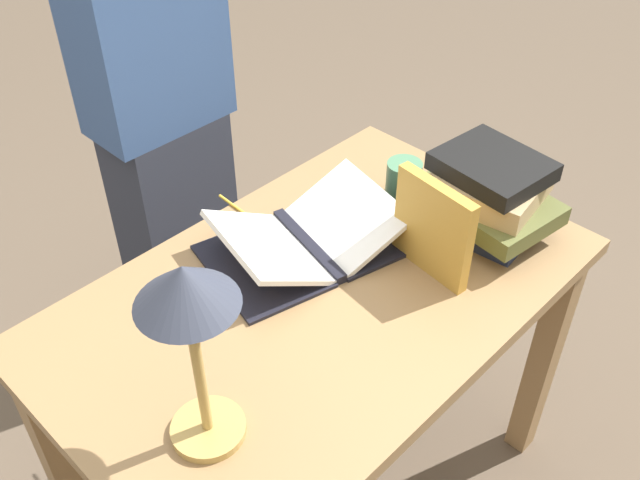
# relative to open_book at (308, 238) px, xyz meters

# --- Properties ---
(reading_desk) EXTENTS (1.13, 0.71, 0.75)m
(reading_desk) POSITION_rel_open_book_xyz_m (0.08, 0.11, -0.15)
(reading_desk) COLOR #937047
(reading_desk) RESTS_ON ground_plane
(open_book) EXTENTS (0.49, 0.37, 0.10)m
(open_book) POSITION_rel_open_book_xyz_m (0.00, 0.00, 0.00)
(open_book) COLOR black
(open_book) RESTS_ON reading_desk
(book_stack_tall) EXTENTS (0.24, 0.32, 0.18)m
(book_stack_tall) POSITION_rel_open_book_xyz_m (-0.33, 0.23, 0.06)
(book_stack_tall) COLOR #1E284C
(book_stack_tall) RESTS_ON reading_desk
(book_standing_upright) EXTENTS (0.05, 0.20, 0.21)m
(book_standing_upright) POSITION_rel_open_book_xyz_m (-0.13, 0.23, 0.08)
(book_standing_upright) COLOR #BC8933
(book_standing_upright) RESTS_ON reading_desk
(reading_lamp) EXTENTS (0.15, 0.15, 0.37)m
(reading_lamp) POSITION_rel_open_book_xyz_m (0.45, 0.21, 0.26)
(reading_lamp) COLOR tan
(reading_lamp) RESTS_ON reading_desk
(coffee_mug) EXTENTS (0.11, 0.08, 0.09)m
(coffee_mug) POSITION_rel_open_book_xyz_m (-0.29, 0.02, 0.02)
(coffee_mug) COLOR #4C7F5B
(coffee_mug) RESTS_ON reading_desk
(pencil) EXTENTS (0.02, 0.17, 0.01)m
(pencil) POSITION_rel_open_book_xyz_m (0.02, -0.20, -0.03)
(pencil) COLOR gold
(pencil) RESTS_ON reading_desk
(person_reader) EXTENTS (0.36, 0.21, 1.67)m
(person_reader) POSITION_rel_open_book_xyz_m (-0.06, -0.61, 0.04)
(person_reader) COLOR #2D3342
(person_reader) RESTS_ON ground_plane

